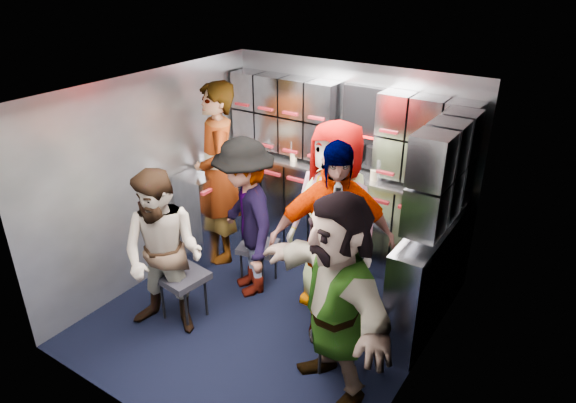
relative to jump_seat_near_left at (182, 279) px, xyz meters
The scene contains 29 objects.
floor 0.89m from the jump_seat_near_left, 37.52° to the left, with size 3.00×3.00×0.00m, color black.
wall_back 2.16m from the jump_seat_near_left, 72.63° to the left, with size 2.80×0.04×2.10m, color gray.
wall_left 1.11m from the jump_seat_near_left, 148.79° to the left, with size 0.04×3.00×2.10m, color gray.
wall_right 2.17m from the jump_seat_near_left, 13.23° to the left, with size 0.04×3.00×2.10m, color gray.
ceiling 1.85m from the jump_seat_near_left, 37.52° to the left, with size 2.80×3.00×0.02m, color silver.
cart_bank_back 1.87m from the jump_seat_near_left, 70.71° to the left, with size 2.68×0.38×0.99m, color #969CA5.
cart_bank_left 1.18m from the jump_seat_near_left, 118.97° to the left, with size 0.38×0.76×0.99m, color #969CA5.
counter 1.96m from the jump_seat_near_left, 70.71° to the left, with size 2.68×0.42×0.03m, color #B6B9BE.
locker_bank_back 2.20m from the jump_seat_near_left, 71.30° to the left, with size 2.68×0.28×0.82m, color #969CA5.
locker_bank_right 2.45m from the jump_seat_near_left, 32.16° to the left, with size 0.28×1.00×0.82m, color #969CA5.
right_cabinet 2.16m from the jump_seat_near_left, 29.91° to the left, with size 0.28×1.20×1.00m, color #969CA5.
coffee_niche 2.30m from the jump_seat_near_left, 67.06° to the left, with size 0.46×0.16×0.84m, color black, non-canonical shape.
red_latch_strip 1.74m from the jump_seat_near_left, 68.46° to the left, with size 2.60×0.02×0.03m, color maroon.
jump_seat_near_left is the anchor object (origin of this frame).
jump_seat_mid_left 0.89m from the jump_seat_near_left, 76.04° to the left, with size 0.45×0.43×0.43m.
jump_seat_center 1.54m from the jump_seat_near_left, 49.44° to the left, with size 0.40×0.38×0.46m.
jump_seat_mid_right 1.42m from the jump_seat_near_left, 32.02° to the left, with size 0.45×0.43×0.42m.
jump_seat_near_right 1.57m from the jump_seat_near_left, ahead, with size 0.40×0.38×0.47m.
attendant_standing 1.26m from the jump_seat_near_left, 112.49° to the left, with size 0.71×0.47×1.95m, color black.
attendant_arc_a 0.39m from the jump_seat_near_left, 90.00° to the right, with size 0.74×0.58×1.52m, color black.
attendant_arc_b 0.81m from the jump_seat_near_left, 72.55° to the left, with size 1.03×0.59×1.60m, color black.
attendant_arc_c 1.49m from the jump_seat_near_left, 44.66° to the left, with size 0.89×0.58×1.81m, color black.
attendant_arc_d 1.42m from the jump_seat_near_left, 25.44° to the left, with size 1.05×0.44×1.80m, color black.
attendant_arc_e 1.61m from the jump_seat_near_left, ahead, with size 1.55×0.49×1.67m, color black.
bottle_left 1.90m from the jump_seat_near_left, 77.23° to the left, with size 0.06×0.06×0.24m, color white.
bottle_mid 1.86m from the jump_seat_near_left, 87.59° to the left, with size 0.06×0.06×0.22m, color white.
bottle_right 2.16m from the jump_seat_near_left, 57.47° to the left, with size 0.07×0.07×0.22m, color white.
cup_left 1.83m from the jump_seat_near_left, 87.02° to the left, with size 0.07×0.07×0.10m, color beige.
cup_right 2.11m from the jump_seat_near_left, 58.37° to the left, with size 0.08×0.08×0.11m, color beige.
Camera 1 is at (2.32, -3.17, 3.06)m, focal length 32.00 mm.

